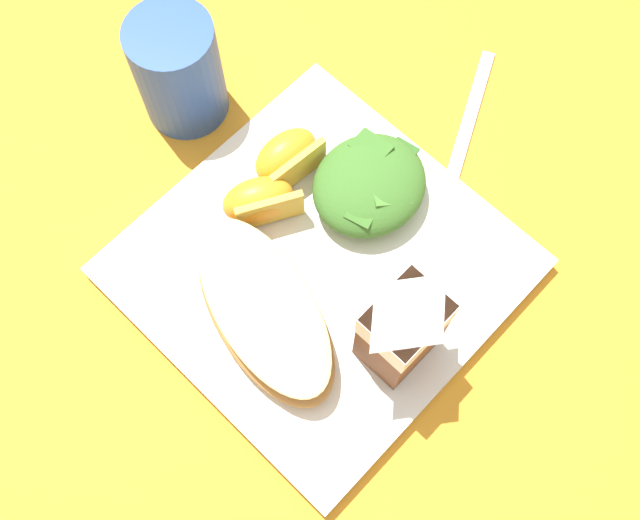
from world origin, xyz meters
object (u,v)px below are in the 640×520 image
at_px(white_plate, 320,268).
at_px(milk_carton, 404,325).
at_px(green_salad_pile, 370,185).
at_px(metal_fork, 463,152).
at_px(orange_wedge_middle, 262,198).
at_px(drinking_blue_cup, 178,71).
at_px(orange_wedge_front, 287,157).
at_px(cheesy_pizza_bread, 261,307).

bearing_deg(white_plate, milk_carton, 85.04).
bearing_deg(green_salad_pile, metal_fork, 163.64).
bearing_deg(orange_wedge_middle, green_salad_pile, 141.79).
bearing_deg(drinking_blue_cup, orange_wedge_middle, 77.17).
bearing_deg(milk_carton, metal_fork, -156.45).
distance_m(green_salad_pile, drinking_blue_cup, 0.19).
bearing_deg(metal_fork, drinking_blue_cup, -57.63).
bearing_deg(orange_wedge_front, metal_fork, 142.33).
height_order(orange_wedge_front, drinking_blue_cup, drinking_blue_cup).
relative_size(white_plate, orange_wedge_middle, 4.00).
xyz_separation_m(cheesy_pizza_bread, metal_fork, (-0.23, 0.02, -0.03)).
height_order(green_salad_pile, metal_fork, green_salad_pile).
distance_m(milk_carton, orange_wedge_front, 0.19).
distance_m(white_plate, drinking_blue_cup, 0.21).
distance_m(orange_wedge_middle, drinking_blue_cup, 0.14).
distance_m(white_plate, orange_wedge_front, 0.10).
bearing_deg(green_salad_pile, orange_wedge_middle, -38.21).
distance_m(white_plate, milk_carton, 0.11).
xyz_separation_m(white_plate, milk_carton, (0.01, 0.09, 0.07)).
bearing_deg(drinking_blue_cup, cheesy_pizza_bread, 64.00).
distance_m(cheesy_pizza_bread, orange_wedge_front, 0.13).
xyz_separation_m(white_plate, orange_wedge_front, (-0.05, -0.08, 0.03)).
height_order(white_plate, orange_wedge_front, orange_wedge_front).
height_order(cheesy_pizza_bread, orange_wedge_middle, orange_wedge_middle).
xyz_separation_m(metal_fork, drinking_blue_cup, (0.14, -0.22, 0.05)).
relative_size(orange_wedge_front, orange_wedge_middle, 0.90).
xyz_separation_m(orange_wedge_front, metal_fork, (-0.12, 0.10, -0.03)).
xyz_separation_m(cheesy_pizza_bread, orange_wedge_front, (-0.11, -0.08, 0.00)).
distance_m(milk_carton, drinking_blue_cup, 0.30).
bearing_deg(drinking_blue_cup, milk_carton, 81.94).
bearing_deg(cheesy_pizza_bread, orange_wedge_middle, -135.28).
distance_m(white_plate, cheesy_pizza_bread, 0.07).
distance_m(metal_fork, drinking_blue_cup, 0.26).
relative_size(white_plate, milk_carton, 2.55).
bearing_deg(milk_carton, cheesy_pizza_bread, -60.21).
relative_size(cheesy_pizza_bread, milk_carton, 1.68).
bearing_deg(cheesy_pizza_bread, orange_wedge_front, -144.11).
bearing_deg(orange_wedge_middle, orange_wedge_front, -163.24).
bearing_deg(cheesy_pizza_bread, drinking_blue_cup, -116.00).
xyz_separation_m(orange_wedge_front, orange_wedge_middle, (0.04, 0.01, 0.00)).
height_order(orange_wedge_front, metal_fork, orange_wedge_front).
distance_m(cheesy_pizza_bread, green_salad_pile, 0.14).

